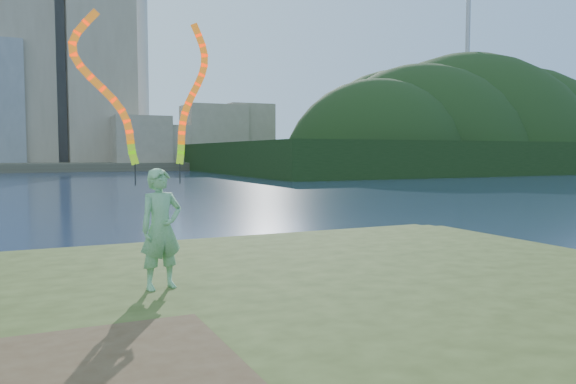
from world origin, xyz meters
TOP-DOWN VIEW (x-y plane):
  - ground at (0.00, 0.00)m, footprint 320.00×320.00m
  - grassy_knoll at (0.00, -2.30)m, footprint 20.00×18.00m
  - far_shore at (0.00, 95.00)m, footprint 320.00×40.00m
  - wooded_hill at (59.57, 59.96)m, footprint 78.00×50.00m
  - woman_with_ribbons at (-0.66, -0.20)m, footprint 2.02×0.63m

SIDE VIEW (x-z plane):
  - ground at x=0.00m, z-range 0.00..0.00m
  - wooded_hill at x=59.57m, z-range -31.34..31.66m
  - grassy_knoll at x=0.00m, z-range -0.06..0.74m
  - far_shore at x=0.00m, z-range 0.00..1.20m
  - woman_with_ribbons at x=-0.66m, z-range 0.18..4.23m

